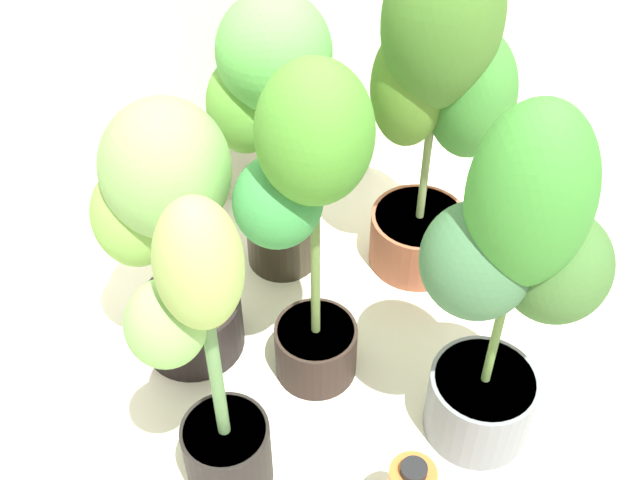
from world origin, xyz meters
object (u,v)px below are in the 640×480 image
potted_plant_back_right (439,90)px  potted_plant_center (306,207)px  potted_plant_back_left (167,222)px  potted_plant_back_center (276,116)px  potted_plant_front_right (512,276)px  potted_plant_front_left (206,366)px

potted_plant_back_right → potted_plant_center: (-0.43, -0.26, -0.02)m
potted_plant_center → potted_plant_back_right: bearing=31.2°
potted_plant_back_left → potted_plant_back_center: bearing=31.9°
potted_plant_front_right → potted_plant_front_left: bearing=173.4°
potted_plant_back_left → potted_plant_back_right: potted_plant_back_right is taller
potted_plant_back_right → potted_plant_back_left: bearing=-173.8°
potted_plant_center → potted_plant_front_right: bearing=-42.8°
potted_plant_back_center → potted_plant_center: (-0.06, -0.38, 0.05)m
potted_plant_back_left → potted_plant_center: potted_plant_center is taller
potted_plant_back_left → potted_plant_front_right: potted_plant_front_right is taller
potted_plant_back_left → potted_plant_front_left: bearing=-92.2°
potted_plant_front_left → potted_plant_back_right: 0.87m
potted_plant_front_right → potted_plant_center: (-0.32, 0.29, 0.03)m
potted_plant_back_left → potted_plant_front_left: (-0.02, -0.41, -0.01)m
potted_plant_back_left → potted_plant_back_right: bearing=6.2°
potted_plant_back_center → potted_plant_center: potted_plant_center is taller
potted_plant_back_right → potted_plant_back_center: bearing=161.0°
potted_plant_back_left → potted_plant_front_left: 0.41m
potted_plant_back_left → potted_plant_back_right: size_ratio=0.76×
potted_plant_back_left → potted_plant_front_left: potted_plant_front_left is taller
potted_plant_front_left → potted_plant_back_left: bearing=87.8°
potted_plant_back_left → potted_plant_center: (0.27, -0.18, 0.12)m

